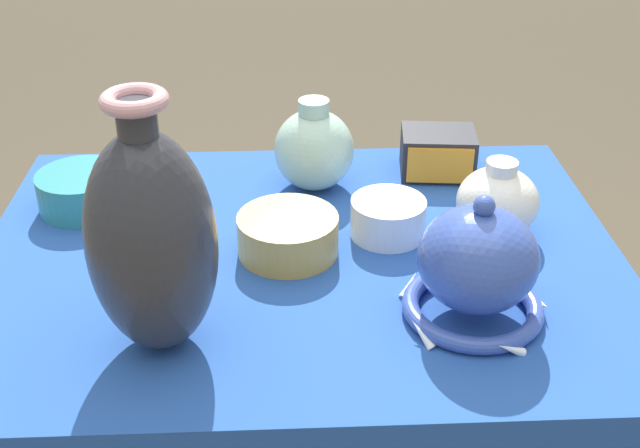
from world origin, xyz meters
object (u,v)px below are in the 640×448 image
(vase_tall_bulbous, at_px, (152,241))
(mosaic_tile_box, at_px, (438,153))
(pot_squat_ochre, at_px, (288,235))
(pot_squat_teal, at_px, (82,191))
(pot_squat_porcelain, at_px, (388,218))
(jar_round_celadon, at_px, (314,149))
(vase_dome_bell, at_px, (477,268))
(jar_round_ivory, at_px, (498,201))

(vase_tall_bulbous, distance_m, mosaic_tile_box, 0.61)
(mosaic_tile_box, bearing_deg, pot_squat_ochre, -130.87)
(pot_squat_teal, bearing_deg, pot_squat_ochre, -24.83)
(pot_squat_porcelain, bearing_deg, jar_round_celadon, 122.81)
(vase_dome_bell, xyz_separation_m, jar_round_ivory, (0.08, 0.20, -0.02))
(pot_squat_ochre, relative_size, jar_round_ivory, 1.20)
(vase_tall_bulbous, distance_m, vase_dome_bell, 0.40)
(pot_squat_ochre, bearing_deg, mosaic_tile_box, 43.68)
(jar_round_celadon, height_order, jar_round_ivory, jar_round_celadon)
(vase_tall_bulbous, relative_size, pot_squat_porcelain, 2.90)
(vase_dome_bell, relative_size, mosaic_tile_box, 1.49)
(mosaic_tile_box, xyz_separation_m, jar_round_ivory, (0.05, -0.20, 0.02))
(jar_round_celadon, relative_size, pot_squat_porcelain, 1.37)
(pot_squat_ochre, distance_m, pot_squat_teal, 0.35)
(mosaic_tile_box, relative_size, pot_squat_ochre, 0.91)
(vase_dome_bell, height_order, mosaic_tile_box, vase_dome_bell)
(vase_dome_bell, bearing_deg, pot_squat_ochre, 146.01)
(pot_squat_porcelain, bearing_deg, jar_round_ivory, -0.43)
(vase_dome_bell, bearing_deg, mosaic_tile_box, 86.67)
(pot_squat_ochre, height_order, jar_round_ivory, jar_round_ivory)
(mosaic_tile_box, bearing_deg, vase_dome_bell, -87.87)
(vase_dome_bell, height_order, pot_squat_porcelain, vase_dome_bell)
(vase_tall_bulbous, xyz_separation_m, mosaic_tile_box, (0.41, 0.44, -0.11))
(pot_squat_ochre, bearing_deg, jar_round_celadon, 77.51)
(vase_dome_bell, distance_m, mosaic_tile_box, 0.41)
(mosaic_tile_box, distance_m, jar_round_celadon, 0.22)
(vase_dome_bell, bearing_deg, pot_squat_teal, 151.11)
(vase_dome_bell, distance_m, pot_squat_porcelain, 0.22)
(vase_dome_bell, xyz_separation_m, pot_squat_ochre, (-0.23, 0.16, -0.04))
(vase_dome_bell, relative_size, jar_round_ivory, 1.62)
(jar_round_celadon, height_order, pot_squat_porcelain, jar_round_celadon)
(jar_round_ivory, bearing_deg, mosaic_tile_box, 104.56)
(jar_round_ivory, xyz_separation_m, pot_squat_porcelain, (-0.16, 0.00, -0.02))
(jar_round_ivory, bearing_deg, pot_squat_teal, 170.52)
(vase_tall_bulbous, distance_m, pot_squat_ochre, 0.28)
(vase_dome_bell, xyz_separation_m, mosaic_tile_box, (0.02, 0.40, -0.03))
(vase_tall_bulbous, bearing_deg, mosaic_tile_box, 47.00)
(vase_tall_bulbous, distance_m, jar_round_celadon, 0.46)
(pot_squat_teal, height_order, pot_squat_porcelain, pot_squat_teal)
(jar_round_celadon, xyz_separation_m, pot_squat_ochre, (-0.05, -0.21, -0.04))
(mosaic_tile_box, height_order, pot_squat_teal, mosaic_tile_box)
(pot_squat_teal, bearing_deg, jar_round_ivory, -9.48)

